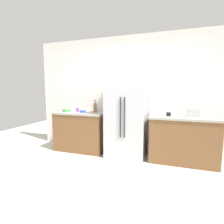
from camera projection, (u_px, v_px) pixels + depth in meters
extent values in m
plane|color=beige|center=(103.00, 186.00, 2.59)|extent=(9.26, 9.26, 0.00)
cube|color=silver|center=(129.00, 95.00, 4.03)|extent=(4.63, 0.10, 2.64)
cube|color=brown|center=(81.00, 132.00, 4.13)|extent=(1.18, 0.61, 0.87)
cube|color=gray|center=(81.00, 113.00, 4.08)|extent=(1.21, 0.64, 0.04)
cube|color=brown|center=(182.00, 140.00, 3.43)|extent=(1.25, 0.61, 0.87)
cube|color=gray|center=(184.00, 118.00, 3.38)|extent=(1.28, 0.64, 0.04)
cube|color=#B2B5BA|center=(126.00, 115.00, 3.71)|extent=(0.82, 0.64, 1.78)
cylinder|color=#262628|center=(120.00, 117.00, 3.40)|extent=(0.02, 0.02, 0.80)
cylinder|color=#262628|center=(124.00, 118.00, 3.38)|extent=(0.02, 0.02, 0.80)
cube|color=silver|center=(193.00, 112.00, 3.35)|extent=(0.22, 0.16, 0.16)
cylinder|color=brown|center=(95.00, 108.00, 4.07)|extent=(0.07, 0.07, 0.21)
cylinder|color=brown|center=(95.00, 102.00, 4.05)|extent=(0.03, 0.03, 0.06)
cylinder|color=#333338|center=(95.00, 100.00, 4.05)|extent=(0.03, 0.03, 0.02)
cylinder|color=black|center=(169.00, 114.00, 3.44)|extent=(0.09, 0.09, 0.07)
cylinder|color=purple|center=(78.00, 110.00, 4.11)|extent=(0.07, 0.07, 0.09)
cylinder|color=green|center=(67.00, 110.00, 4.18)|extent=(0.19, 0.19, 0.05)
cylinder|color=blue|center=(83.00, 111.00, 4.00)|extent=(0.14, 0.14, 0.05)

